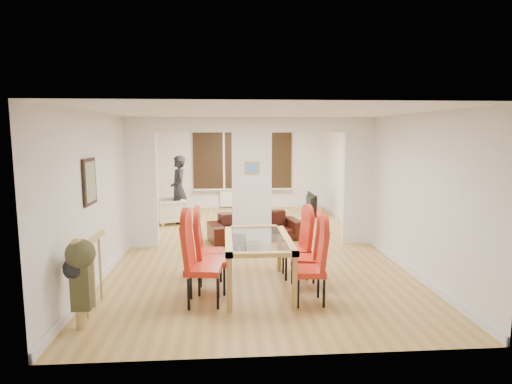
{
  "coord_description": "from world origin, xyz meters",
  "views": [
    {
      "loc": [
        -0.54,
        -8.62,
        2.29
      ],
      "look_at": [
        0.13,
        0.6,
        1.01
      ],
      "focal_mm": 30.0,
      "sensor_mm": 36.0,
      "label": 1
    }
  ],
  "objects": [
    {
      "name": "dining_chair_ra",
      "position": [
        0.57,
        -3.14,
        0.53
      ],
      "size": [
        0.46,
        0.46,
        1.06
      ],
      "primitive_type": null,
      "rotation": [
        0.0,
        0.0,
        -0.08
      ],
      "color": "#B32312",
      "rests_on": "floor"
    },
    {
      "name": "sofa",
      "position": [
        0.11,
        0.36,
        0.29
      ],
      "size": [
        2.11,
        1.21,
        0.58
      ],
      "primitive_type": "imported",
      "rotation": [
        0.0,
        0.0,
        0.23
      ],
      "color": "black",
      "rests_on": "floor"
    },
    {
      "name": "person",
      "position": [
        -1.73,
        2.34,
        0.86
      ],
      "size": [
        0.71,
        0.56,
        1.72
      ],
      "primitive_type": "imported",
      "rotation": [
        0.0,
        0.0,
        -1.31
      ],
      "color": "black",
      "rests_on": "floor"
    },
    {
      "name": "bowl",
      "position": [
        0.12,
        2.27,
        0.24
      ],
      "size": [
        0.22,
        0.22,
        0.05
      ],
      "primitive_type": "imported",
      "color": "#312011",
      "rests_on": "coffee_table"
    },
    {
      "name": "bay_window_blinds",
      "position": [
        0.0,
        4.44,
        1.5
      ],
      "size": [
        3.0,
        0.08,
        1.8
      ],
      "primitive_type": "cube",
      "color": "black",
      "rests_on": "room_walls"
    },
    {
      "name": "floor",
      "position": [
        0.0,
        0.0,
        0.0
      ],
      "size": [
        5.0,
        9.0,
        0.01
      ],
      "primitive_type": "cube",
      "color": "#AF8846",
      "rests_on": "ground"
    },
    {
      "name": "shoes",
      "position": [
        -0.27,
        -0.4,
        0.05
      ],
      "size": [
        0.26,
        0.28,
        0.11
      ],
      "primitive_type": null,
      "color": "black",
      "rests_on": "floor"
    },
    {
      "name": "dining_table",
      "position": [
        -0.07,
        -2.58,
        0.39
      ],
      "size": [
        0.94,
        1.68,
        0.79
      ],
      "primitive_type": null,
      "color": "#AA813E",
      "rests_on": "floor"
    },
    {
      "name": "dining_chair_rc",
      "position": [
        0.56,
        -2.08,
        0.51
      ],
      "size": [
        0.48,
        0.48,
        1.03
      ],
      "primitive_type": null,
      "rotation": [
        0.0,
        0.0,
        0.19
      ],
      "color": "#B32312",
      "rests_on": "floor"
    },
    {
      "name": "coffee_table",
      "position": [
        0.04,
        2.21,
        0.11
      ],
      "size": [
        0.95,
        0.5,
        0.21
      ],
      "primitive_type": null,
      "rotation": [
        0.0,
        0.0,
        -0.04
      ],
      "color": "#312011",
      "rests_on": "floor"
    },
    {
      "name": "dining_chair_rb",
      "position": [
        0.63,
        -2.56,
        0.51
      ],
      "size": [
        0.49,
        0.49,
        1.03
      ],
      "primitive_type": null,
      "rotation": [
        0.0,
        0.0,
        -0.21
      ],
      "color": "#B32312",
      "rests_on": "floor"
    },
    {
      "name": "stair_newel",
      "position": [
        -2.25,
        -3.2,
        0.55
      ],
      "size": [
        0.4,
        1.2,
        1.1
      ],
      "primitive_type": null,
      "color": "tan",
      "rests_on": "floor"
    },
    {
      "name": "radiator",
      "position": [
        0.0,
        4.4,
        0.3
      ],
      "size": [
        1.4,
        0.08,
        0.5
      ],
      "primitive_type": "cube",
      "color": "white",
      "rests_on": "floor"
    },
    {
      "name": "armchair",
      "position": [
        -1.94,
        2.21,
        0.32
      ],
      "size": [
        0.88,
        0.89,
        0.64
      ],
      "primitive_type": "imported",
      "rotation": [
        0.0,
        0.0,
        -1.23
      ],
      "color": "beige",
      "rests_on": "floor"
    },
    {
      "name": "pillar_photo",
      "position": [
        0.0,
        -0.1,
        1.6
      ],
      "size": [
        0.3,
        0.03,
        0.25
      ],
      "primitive_type": "cube",
      "color": "#4C8CD8",
      "rests_on": "divider_wall"
    },
    {
      "name": "divider_wall",
      "position": [
        0.0,
        0.0,
        1.3
      ],
      "size": [
        5.0,
        0.18,
        2.6
      ],
      "primitive_type": "cube",
      "color": "white",
      "rests_on": "floor"
    },
    {
      "name": "bottle",
      "position": [
        0.11,
        2.16,
        0.35
      ],
      "size": [
        0.07,
        0.07,
        0.28
      ],
      "primitive_type": "cylinder",
      "color": "#143F19",
      "rests_on": "coffee_table"
    },
    {
      "name": "dining_chair_lb",
      "position": [
        -0.74,
        -2.62,
        0.54
      ],
      "size": [
        0.44,
        0.44,
        1.08
      ],
      "primitive_type": null,
      "rotation": [
        0.0,
        0.0,
        -0.01
      ],
      "color": "#B32312",
      "rests_on": "floor"
    },
    {
      "name": "dining_chair_la",
      "position": [
        -0.84,
        -3.07,
        0.57
      ],
      "size": [
        0.51,
        0.51,
        1.15
      ],
      "primitive_type": null,
      "rotation": [
        0.0,
        0.0,
        -0.12
      ],
      "color": "#B32312",
      "rests_on": "floor"
    },
    {
      "name": "room_walls",
      "position": [
        0.0,
        0.0,
        1.3
      ],
      "size": [
        5.0,
        9.0,
        2.6
      ],
      "primitive_type": null,
      "color": "silver",
      "rests_on": "floor"
    },
    {
      "name": "wall_poster",
      "position": [
        -2.47,
        -2.4,
        1.6
      ],
      "size": [
        0.04,
        0.52,
        0.67
      ],
      "primitive_type": "cube",
      "color": "gray",
      "rests_on": "room_walls"
    },
    {
      "name": "television",
      "position": [
        1.8,
        3.17,
        0.3
      ],
      "size": [
        1.04,
        0.15,
        0.6
      ],
      "primitive_type": "imported",
      "rotation": [
        0.0,
        0.0,
        1.59
      ],
      "color": "black",
      "rests_on": "floor"
    },
    {
      "name": "dining_chair_lc",
      "position": [
        -0.78,
        -2.07,
        0.51
      ],
      "size": [
        0.41,
        0.41,
        1.02
      ],
      "primitive_type": null,
      "rotation": [
        0.0,
        0.0,
        -0.01
      ],
      "color": "#B32312",
      "rests_on": "floor"
    },
    {
      "name": "pendant_light",
      "position": [
        0.3,
        3.3,
        2.15
      ],
      "size": [
        0.36,
        0.36,
        0.36
      ],
      "primitive_type": "sphere",
      "color": "orange",
      "rests_on": "room_walls"
    }
  ]
}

